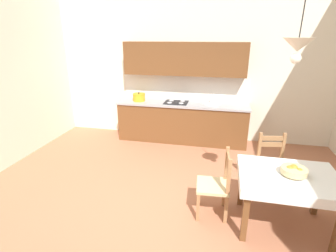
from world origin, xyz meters
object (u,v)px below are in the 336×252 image
Objects in this scene: dining_table at (287,185)px; fruit_bowl at (294,171)px; dining_chair_tv_side at (216,185)px; pendant_lamp at (298,46)px; dining_chair_kitchen_side at (272,166)px; kitchen_cabinetry at (182,104)px.

fruit_bowl reaches higher than dining_table.
fruit_bowl is (0.04, 0.00, 0.20)m from dining_table.
pendant_lamp is (0.73, -0.02, 1.79)m from dining_chair_tv_side.
dining_chair_kitchen_side is 1.00× the size of dining_chair_tv_side.
kitchen_cabinetry reaches higher than dining_chair_tv_side.
pendant_lamp is (-0.17, 0.04, 1.42)m from fruit_bowl.
dining_table is 1.46× the size of pendant_lamp.
pendant_lamp reaches higher than dining_chair_tv_side.
dining_table is at bearing -20.08° from pendant_lamp.
dining_chair_kitchen_side is at bearing 95.34° from fruit_bowl.
kitchen_cabinetry is 2.49× the size of dining_table.
fruit_bowl is at bearing -4.39° from dining_chair_tv_side.
pendant_lamp is at bearing 165.62° from fruit_bowl.
kitchen_cabinetry is 2.49m from dining_chair_kitchen_side.
dining_table is 1.26× the size of dining_chair_kitchen_side.
kitchen_cabinetry is 3.12m from fruit_bowl.
pendant_lamp reaches higher than dining_chair_kitchen_side.
pendant_lamp is at bearing 159.92° from dining_table.
dining_chair_tv_side is 1.93m from pendant_lamp.
dining_chair_tv_side is at bearing 178.05° from pendant_lamp.
dining_chair_tv_side is at bearing -138.49° from dining_chair_kitchen_side.
pendant_lamp is at bearing -1.95° from dining_chair_tv_side.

